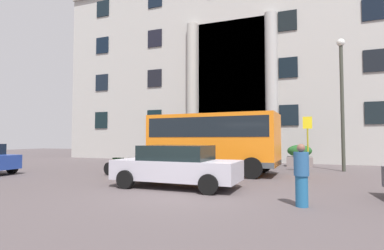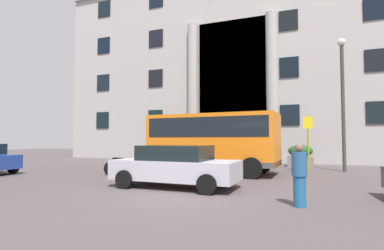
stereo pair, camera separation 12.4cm
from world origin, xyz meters
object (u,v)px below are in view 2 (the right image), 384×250
(parked_sedan_second, at_px, (175,166))
(motorcycle_far_end, at_px, (120,166))
(orange_minibus, at_px, (213,139))
(hedge_planter_far_west, at_px, (204,154))
(hedge_planter_west, at_px, (162,153))
(lamppost_plaza_centre, at_px, (343,93))
(hedge_planter_entrance_left, at_px, (300,156))
(bus_stop_sign, at_px, (308,138))
(pedestrian_woman_dark_dress, at_px, (299,175))

(parked_sedan_second, height_order, motorcycle_far_end, parked_sedan_second)
(orange_minibus, bearing_deg, hedge_planter_far_west, 116.33)
(parked_sedan_second, bearing_deg, motorcycle_far_end, 153.06)
(hedge_planter_west, bearing_deg, lamppost_plaza_centre, -10.03)
(hedge_planter_west, distance_m, hedge_planter_entrance_left, 9.32)
(hedge_planter_far_west, bearing_deg, bus_stop_sign, -26.59)
(bus_stop_sign, distance_m, pedestrian_woman_dark_dress, 8.04)
(orange_minibus, distance_m, parked_sedan_second, 4.54)
(bus_stop_sign, height_order, hedge_planter_far_west, bus_stop_sign)
(orange_minibus, height_order, lamppost_plaza_centre, lamppost_plaza_centre)
(hedge_planter_far_west, height_order, motorcycle_far_end, hedge_planter_far_west)
(pedestrian_woman_dark_dress, bearing_deg, bus_stop_sign, 13.86)
(orange_minibus, xyz_separation_m, lamppost_plaza_centre, (6.05, 3.18, 2.38))
(motorcycle_far_end, bearing_deg, parked_sedan_second, -21.14)
(hedge_planter_west, distance_m, lamppost_plaza_centre, 12.13)
(motorcycle_far_end, height_order, pedestrian_woman_dark_dress, pedestrian_woman_dark_dress)
(orange_minibus, bearing_deg, pedestrian_woman_dark_dress, -53.47)
(pedestrian_woman_dark_dress, bearing_deg, lamppost_plaza_centre, 3.62)
(bus_stop_sign, relative_size, parked_sedan_second, 0.64)
(hedge_planter_far_west, xyz_separation_m, motorcycle_far_end, (-1.34, -7.72, -0.17))
(parked_sedan_second, bearing_deg, orange_minibus, 91.16)
(hedge_planter_west, relative_size, hedge_planter_far_west, 1.02)
(motorcycle_far_end, bearing_deg, hedge_planter_entrance_left, 53.54)
(hedge_planter_far_west, height_order, pedestrian_woman_dark_dress, pedestrian_woman_dark_dress)
(orange_minibus, distance_m, hedge_planter_entrance_left, 6.70)
(parked_sedan_second, height_order, lamppost_plaza_centre, lamppost_plaza_centre)
(hedge_planter_west, xyz_separation_m, hedge_planter_far_west, (3.15, 0.02, -0.06))
(orange_minibus, height_order, hedge_planter_entrance_left, orange_minibus)
(parked_sedan_second, xyz_separation_m, lamppost_plaza_centre, (6.08, 7.61, 3.33))
(orange_minibus, xyz_separation_m, hedge_planter_far_west, (-2.26, 5.22, -1.06))
(orange_minibus, bearing_deg, motorcycle_far_end, -142.39)
(motorcycle_far_end, relative_size, lamppost_plaza_centre, 0.29)
(motorcycle_far_end, bearing_deg, bus_stop_sign, 36.48)
(hedge_planter_far_west, bearing_deg, hedge_planter_entrance_left, 1.03)
(hedge_planter_west, bearing_deg, hedge_planter_entrance_left, 0.81)
(parked_sedan_second, xyz_separation_m, motorcycle_far_end, (-3.58, 1.94, -0.28))
(bus_stop_sign, height_order, hedge_planter_entrance_left, bus_stop_sign)
(bus_stop_sign, xyz_separation_m, hedge_planter_west, (-9.74, 3.28, -1.03))
(hedge_planter_far_west, height_order, lamppost_plaza_centre, lamppost_plaza_centre)
(hedge_planter_west, height_order, motorcycle_far_end, hedge_planter_west)
(orange_minibus, relative_size, bus_stop_sign, 2.24)
(hedge_planter_far_west, distance_m, hedge_planter_entrance_left, 6.17)
(hedge_planter_far_west, bearing_deg, motorcycle_far_end, -99.85)
(bus_stop_sign, distance_m, hedge_planter_entrance_left, 3.60)
(bus_stop_sign, height_order, motorcycle_far_end, bus_stop_sign)
(hedge_planter_west, height_order, hedge_planter_entrance_left, hedge_planter_west)
(hedge_planter_entrance_left, xyz_separation_m, parked_sedan_second, (-3.94, -9.77, 0.11))
(orange_minibus, height_order, hedge_planter_west, orange_minibus)
(orange_minibus, bearing_deg, hedge_planter_west, 139.02)
(pedestrian_woman_dark_dress, height_order, lamppost_plaza_centre, lamppost_plaza_centre)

